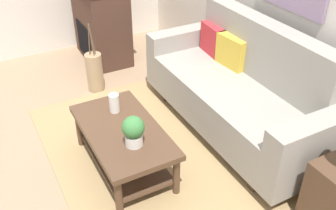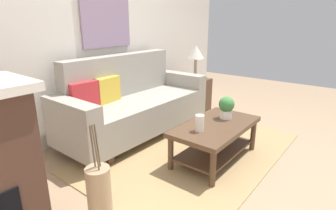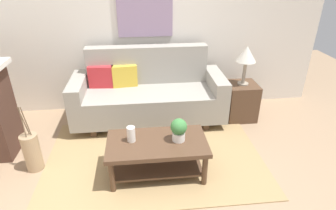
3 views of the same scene
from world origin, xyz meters
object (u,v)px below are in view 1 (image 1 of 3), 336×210
(potted_plant_tabletop, at_px, (133,130))
(floor_vase, at_px, (95,72))
(throw_pillow_mustard, at_px, (232,52))
(fireplace, at_px, (101,17))
(throw_pillow_crimson, at_px, (213,40))
(tabletop_vase, at_px, (114,103))
(couch, at_px, (239,91))
(coffee_table, at_px, (123,139))

(potted_plant_tabletop, height_order, floor_vase, potted_plant_tabletop)
(throw_pillow_mustard, relative_size, fireplace, 0.31)
(throw_pillow_crimson, height_order, floor_vase, throw_pillow_crimson)
(fireplace, bearing_deg, potted_plant_tabletop, -14.08)
(throw_pillow_mustard, height_order, fireplace, fireplace)
(tabletop_vase, bearing_deg, throw_pillow_crimson, 108.07)
(throw_pillow_crimson, bearing_deg, tabletop_vase, -71.93)
(potted_plant_tabletop, bearing_deg, couch, 102.31)
(tabletop_vase, relative_size, floor_vase, 0.38)
(couch, height_order, fireplace, fireplace)
(couch, relative_size, throw_pillow_mustard, 6.06)
(couch, bearing_deg, throw_pillow_mustard, 159.58)
(couch, relative_size, floor_vase, 4.76)
(couch, xyz_separation_m, throw_pillow_mustard, (-0.34, 0.13, 0.25))
(couch, xyz_separation_m, fireplace, (-2.16, -0.63, 0.16))
(potted_plant_tabletop, relative_size, floor_vase, 0.57)
(throw_pillow_mustard, bearing_deg, throw_pillow_crimson, 180.00)
(throw_pillow_crimson, xyz_separation_m, fireplace, (-1.48, -0.76, -0.09))
(floor_vase, bearing_deg, throw_pillow_mustard, 47.27)
(throw_pillow_crimson, relative_size, tabletop_vase, 2.07)
(throw_pillow_mustard, height_order, tabletop_vase, throw_pillow_mustard)
(throw_pillow_mustard, distance_m, fireplace, 1.97)
(throw_pillow_crimson, relative_size, floor_vase, 0.79)
(coffee_table, relative_size, tabletop_vase, 6.32)
(throw_pillow_mustard, distance_m, potted_plant_tabletop, 1.50)
(fireplace, xyz_separation_m, floor_vase, (0.77, -0.39, -0.36))
(coffee_table, relative_size, fireplace, 0.95)
(throw_pillow_crimson, relative_size, potted_plant_tabletop, 1.37)
(couch, height_order, potted_plant_tabletop, couch)
(coffee_table, height_order, floor_vase, floor_vase)
(throw_pillow_crimson, height_order, throw_pillow_mustard, same)
(throw_pillow_crimson, distance_m, tabletop_vase, 1.40)
(tabletop_vase, xyz_separation_m, fireplace, (-1.92, 0.57, 0.07))
(throw_pillow_crimson, bearing_deg, throw_pillow_mustard, 0.00)
(couch, height_order, coffee_table, couch)
(couch, xyz_separation_m, tabletop_vase, (-0.24, -1.20, 0.09))
(potted_plant_tabletop, distance_m, fireplace, 2.51)
(throw_pillow_mustard, bearing_deg, coffee_table, -74.86)
(potted_plant_tabletop, relative_size, fireplace, 0.23)
(throw_pillow_mustard, xyz_separation_m, potted_plant_tabletop, (0.61, -1.37, -0.11))
(couch, height_order, tabletop_vase, couch)
(throw_pillow_mustard, bearing_deg, tabletop_vase, -85.93)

